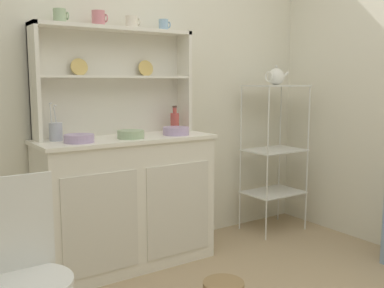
{
  "coord_description": "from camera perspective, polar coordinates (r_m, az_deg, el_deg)",
  "views": [
    {
      "loc": [
        -1.34,
        -1.21,
        1.22
      ],
      "look_at": [
        0.23,
        1.12,
        0.82
      ],
      "focal_mm": 41.1,
      "sensor_mm": 36.0,
      "label": 1
    }
  ],
  "objects": [
    {
      "name": "bowl_floral_medium",
      "position": [
        2.8,
        -7.95,
        1.25
      ],
      "size": [
        0.17,
        0.17,
        0.05
      ],
      "primitive_type": "cylinder",
      "color": "#9EB78E",
      "rests_on": "hutch_cabinet"
    },
    {
      "name": "bakers_rack",
      "position": [
        3.62,
        10.65,
        0.25
      ],
      "size": [
        0.47,
        0.33,
        1.19
      ],
      "color": "silver",
      "rests_on": "ground"
    },
    {
      "name": "wire_chair",
      "position": [
        1.9,
        -21.28,
        -14.1
      ],
      "size": [
        0.36,
        0.36,
        0.85
      ],
      "rotation": [
        0.0,
        0.0,
        -0.16
      ],
      "color": "white",
      "rests_on": "ground"
    },
    {
      "name": "bowl_cream_small",
      "position": [
        2.96,
        -2.1,
        1.71
      ],
      "size": [
        0.18,
        0.18,
        0.05
      ],
      "primitive_type": "cylinder",
      "color": "#B79ECC",
      "rests_on": "hutch_cabinet"
    },
    {
      "name": "jam_bottle",
      "position": [
        3.14,
        -2.25,
        2.95
      ],
      "size": [
        0.06,
        0.06,
        0.19
      ],
      "color": "#B74C47",
      "rests_on": "hutch_cabinet"
    },
    {
      "name": "cup_sky_3",
      "position": [
        3.15,
        -3.68,
        15.15
      ],
      "size": [
        0.08,
        0.07,
        0.08
      ],
      "color": "#8EB2D1",
      "rests_on": "hutch_shelf_unit"
    },
    {
      "name": "hutch_shelf_unit",
      "position": [
        3.0,
        -10.13,
        9.03
      ],
      "size": [
        1.08,
        0.18,
        0.71
      ],
      "color": "silver",
      "rests_on": "hutch_cabinet"
    },
    {
      "name": "bowl_mixing_large",
      "position": [
        2.67,
        -14.45,
        0.7
      ],
      "size": [
        0.18,
        0.18,
        0.05
      ],
      "primitive_type": "cylinder",
      "color": "#B79ECC",
      "rests_on": "hutch_cabinet"
    },
    {
      "name": "cup_sage_0",
      "position": [
        2.86,
        -16.77,
        15.63
      ],
      "size": [
        0.09,
        0.08,
        0.08
      ],
      "color": "#9EB78E",
      "rests_on": "hutch_shelf_unit"
    },
    {
      "name": "cup_cream_2",
      "position": [
        3.04,
        -7.74,
        15.4
      ],
      "size": [
        0.09,
        0.08,
        0.08
      ],
      "color": "silver",
      "rests_on": "hutch_shelf_unit"
    },
    {
      "name": "wall_back",
      "position": [
        3.13,
        -8.82,
        8.56
      ],
      "size": [
        3.84,
        0.05,
        2.5
      ],
      "primitive_type": "cube",
      "color": "silver",
      "rests_on": "ground"
    },
    {
      "name": "cup_rose_1",
      "position": [
        2.94,
        -12.02,
        15.67
      ],
      "size": [
        0.1,
        0.08,
        0.09
      ],
      "color": "#D17A84",
      "rests_on": "hutch_shelf_unit"
    },
    {
      "name": "porcelain_teapot",
      "position": [
        3.59,
        10.85,
        8.6
      ],
      "size": [
        0.22,
        0.13,
        0.15
      ],
      "color": "white",
      "rests_on": "bakers_rack"
    },
    {
      "name": "hutch_cabinet",
      "position": [
        2.95,
        -8.41,
        -7.23
      ],
      "size": [
        1.15,
        0.45,
        0.86
      ],
      "color": "white",
      "rests_on": "ground"
    },
    {
      "name": "utensil_jar",
      "position": [
        2.78,
        -17.27,
        1.58
      ],
      "size": [
        0.08,
        0.08,
        0.23
      ],
      "color": "#B2B7C6",
      "rests_on": "hutch_cabinet"
    }
  ]
}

